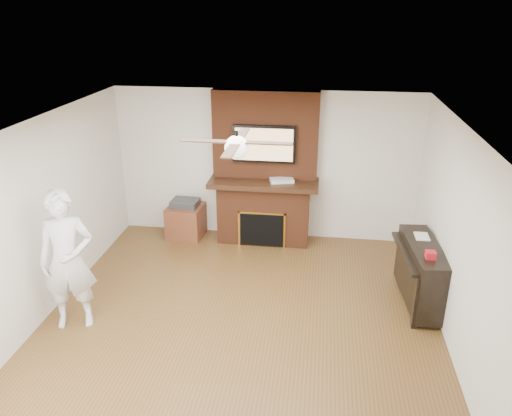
# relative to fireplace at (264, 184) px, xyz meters

# --- Properties ---
(room_shell) EXTENTS (5.36, 5.86, 2.86)m
(room_shell) POSITION_rel_fireplace_xyz_m (0.00, -2.55, 0.25)
(room_shell) COLOR #513517
(room_shell) RESTS_ON ground
(fireplace) EXTENTS (1.78, 0.64, 2.50)m
(fireplace) POSITION_rel_fireplace_xyz_m (0.00, 0.00, 0.00)
(fireplace) COLOR brown
(fireplace) RESTS_ON ground
(tv) EXTENTS (1.00, 0.08, 0.60)m
(tv) POSITION_rel_fireplace_xyz_m (0.00, -0.05, 0.68)
(tv) COLOR black
(tv) RESTS_ON fireplace
(ceiling_fan) EXTENTS (1.21, 1.21, 0.31)m
(ceiling_fan) POSITION_rel_fireplace_xyz_m (-0.00, -2.55, 1.34)
(ceiling_fan) COLOR black
(ceiling_fan) RESTS_ON room_shell
(person) EXTENTS (0.76, 0.62, 1.79)m
(person) POSITION_rel_fireplace_xyz_m (-2.05, -2.74, -0.10)
(person) COLOR silver
(person) RESTS_ON ground
(side_table) EXTENTS (0.61, 0.61, 0.66)m
(side_table) POSITION_rel_fireplace_xyz_m (-1.34, -0.07, -0.69)
(side_table) COLOR #5F2E1B
(side_table) RESTS_ON ground
(piano) EXTENTS (0.58, 1.34, 0.95)m
(piano) POSITION_rel_fireplace_xyz_m (2.29, -1.66, -0.54)
(piano) COLOR black
(piano) RESTS_ON ground
(cable_box) EXTENTS (0.42, 0.30, 0.05)m
(cable_box) POSITION_rel_fireplace_xyz_m (0.30, -0.10, 0.11)
(cable_box) COLOR silver
(cable_box) RESTS_ON fireplace
(candle_orange) EXTENTS (0.07, 0.07, 0.11)m
(candle_orange) POSITION_rel_fireplace_xyz_m (-0.21, -0.19, -0.94)
(candle_orange) COLOR red
(candle_orange) RESTS_ON ground
(candle_green) EXTENTS (0.07, 0.07, 0.08)m
(candle_green) POSITION_rel_fireplace_xyz_m (-0.04, -0.21, -0.96)
(candle_green) COLOR #2E7430
(candle_green) RESTS_ON ground
(candle_cream) EXTENTS (0.09, 0.09, 0.12)m
(candle_cream) POSITION_rel_fireplace_xyz_m (0.12, -0.17, -0.94)
(candle_cream) COLOR beige
(candle_cream) RESTS_ON ground
(candle_blue) EXTENTS (0.06, 0.06, 0.08)m
(candle_blue) POSITION_rel_fireplace_xyz_m (0.16, -0.18, -0.96)
(candle_blue) COLOR #34489E
(candle_blue) RESTS_ON ground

